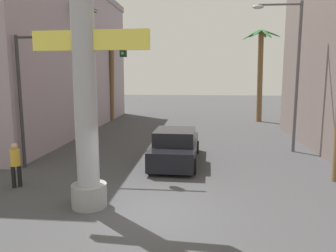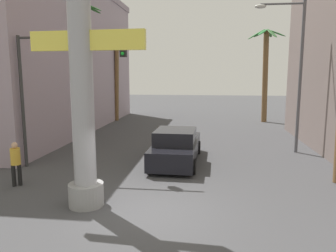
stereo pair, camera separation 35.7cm
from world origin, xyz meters
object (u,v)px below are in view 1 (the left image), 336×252
object	(u,v)px
street_lamp	(291,64)
palm_tree_mid_left	(75,53)
car_lead	(176,147)
pedestrian_curb_left	(15,162)
palm_tree_far_right	(260,68)
palm_tree_far_left	(111,68)
neon_sign_pole	(83,30)
traffic_light_mast	(57,75)

from	to	relation	value
street_lamp	palm_tree_mid_left	world-z (taller)	palm_tree_mid_left
street_lamp	car_lead	xyz separation A→B (m)	(-5.58, -2.68, -3.80)
pedestrian_curb_left	palm_tree_far_right	bearing A→B (deg)	57.16
palm_tree_mid_left	pedestrian_curb_left	world-z (taller)	palm_tree_mid_left
car_lead	palm_tree_far_left	bearing A→B (deg)	116.14
neon_sign_pole	car_lead	xyz separation A→B (m)	(2.22, 5.30, -4.48)
neon_sign_pole	palm_tree_far_left	bearing A→B (deg)	102.92
traffic_light_mast	palm_tree_far_right	distance (m)	18.69
traffic_light_mast	car_lead	world-z (taller)	traffic_light_mast
palm_tree_far_right	car_lead	bearing A→B (deg)	-113.66
neon_sign_pole	pedestrian_curb_left	world-z (taller)	neon_sign_pole
traffic_light_mast	palm_tree_mid_left	xyz separation A→B (m)	(-1.84, 6.83, 1.29)
neon_sign_pole	palm_tree_far_right	world-z (taller)	neon_sign_pole
palm_tree_mid_left	palm_tree_far_left	world-z (taller)	palm_tree_mid_left
palm_tree_mid_left	palm_tree_far_right	world-z (taller)	palm_tree_mid_left
car_lead	traffic_light_mast	bearing A→B (deg)	-162.88
car_lead	pedestrian_curb_left	bearing A→B (deg)	-144.11
palm_tree_mid_left	palm_tree_far_right	bearing A→B (deg)	33.71
traffic_light_mast	palm_tree_far_right	world-z (taller)	palm_tree_far_right
palm_tree_mid_left	palm_tree_far_left	bearing A→B (deg)	89.02
palm_tree_far_right	pedestrian_curb_left	size ratio (longest dim) A/B	4.78
street_lamp	car_lead	size ratio (longest dim) A/B	1.48
car_lead	pedestrian_curb_left	world-z (taller)	pedestrian_curb_left
pedestrian_curb_left	street_lamp	bearing A→B (deg)	30.95
palm_tree_far_right	palm_tree_far_left	bearing A→B (deg)	-177.04
palm_tree_far_left	traffic_light_mast	bearing A→B (deg)	-83.32
traffic_light_mast	palm_tree_far_left	size ratio (longest dim) A/B	0.75
neon_sign_pole	car_lead	distance (m)	7.29
neon_sign_pole	traffic_light_mast	distance (m)	4.75
neon_sign_pole	palm_tree_far_right	bearing A→B (deg)	66.60
traffic_light_mast	palm_tree_mid_left	distance (m)	7.19
street_lamp	pedestrian_curb_left	size ratio (longest dim) A/B	4.68
palm_tree_far_left	pedestrian_curb_left	size ratio (longest dim) A/B	4.61
traffic_light_mast	car_lead	bearing A→B (deg)	17.12
pedestrian_curb_left	traffic_light_mast	bearing A→B (deg)	75.58
car_lead	palm_tree_mid_left	size ratio (longest dim) A/B	0.60
traffic_light_mast	palm_tree_mid_left	size ratio (longest dim) A/B	0.66
car_lead	palm_tree_far_right	xyz separation A→B (m)	(6.04, 13.80, 3.80)
car_lead	palm_tree_far_left	distance (m)	15.14
car_lead	palm_tree_far_left	world-z (taller)	palm_tree_far_left
neon_sign_pole	pedestrian_curb_left	xyz separation A→B (m)	(-3.14, 1.42, -4.26)
neon_sign_pole	street_lamp	xyz separation A→B (m)	(7.80, 7.98, -0.68)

